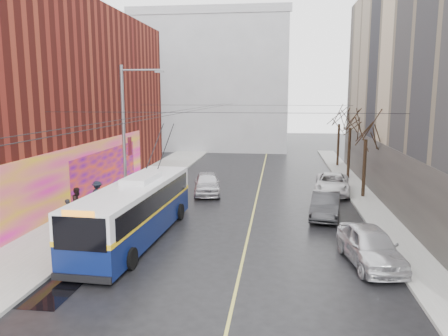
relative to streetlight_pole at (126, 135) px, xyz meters
The scene contains 21 objects.
ground 12.70m from the streetlight_pole, 58.46° to the right, with size 140.00×140.00×0.00m, color black.
sidewalk_left 5.50m from the streetlight_pole, 132.95° to the left, with size 4.00×60.00×0.15m, color gray.
sidewalk_right 16.00m from the streetlight_pole, ahead, with size 2.00×60.00×0.15m, color gray.
lane_line 9.89m from the streetlight_pole, 27.64° to the left, with size 0.12×50.00×0.01m, color #BFB74C.
building_left 10.84m from the streetlight_pole, 157.92° to the left, with size 12.11×36.00×14.00m.
building_far 35.24m from the streetlight_pole, 89.77° to the left, with size 20.50×12.10×18.00m.
streetlight_pole is the anchor object (origin of this frame).
catenary_wires 6.14m from the streetlight_pole, 52.95° to the left, with size 18.00×60.00×0.22m.
tree_near 16.28m from the streetlight_pole, 21.62° to the left, with size 3.20×3.20×6.40m.
tree_mid 19.96m from the streetlight_pole, 40.65° to the left, with size 3.20×3.20×6.68m.
tree_far 25.09m from the streetlight_pole, 52.88° to the left, with size 3.20×3.20×6.57m.
puddle 12.01m from the streetlight_pole, 87.21° to the right, with size 2.31×2.75×0.01m, color black.
pigeons_flying 4.98m from the streetlight_pole, ahead, with size 4.37×3.19×2.52m.
trolleybus 6.05m from the streetlight_pole, 66.42° to the right, with size 3.15×11.74×5.51m.
parked_car_a 15.25m from the streetlight_pole, 26.74° to the right, with size 1.95×4.85×1.65m, color silver.
parked_car_b 12.67m from the streetlight_pole, ahead, with size 1.59×4.56×1.50m, color #2B2C2E.
parked_car_c 15.56m from the streetlight_pole, 28.95° to the left, with size 2.46×5.33×1.48m, color silver.
following_car 8.24m from the streetlight_pole, 57.03° to the left, with size 1.90×4.71×1.61m, color silver.
pedestrian_a 5.68m from the streetlight_pole, 121.71° to the right, with size 0.56×0.37×1.53m, color black.
pedestrian_b 4.85m from the streetlight_pole, 145.86° to the right, with size 0.87×0.68×1.79m, color black.
pedestrian_c 4.43m from the streetlight_pole, 168.51° to the left, with size 1.13×0.65×1.75m, color black.
Camera 1 is at (2.99, -15.27, 7.25)m, focal length 35.00 mm.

